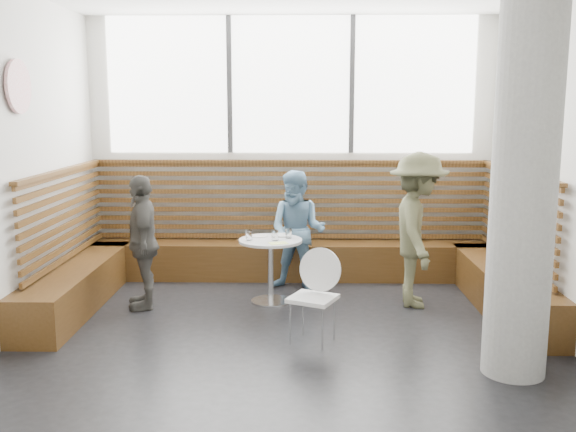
{
  "coord_description": "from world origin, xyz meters",
  "views": [
    {
      "loc": [
        0.14,
        -5.53,
        2.13
      ],
      "look_at": [
        0.0,
        1.0,
        1.0
      ],
      "focal_mm": 40.0,
      "sensor_mm": 36.0,
      "label": 1
    }
  ],
  "objects_px": {
    "child_back": "(298,231)",
    "child_left": "(143,242)",
    "cafe_table": "(271,257)",
    "adult_man": "(418,230)",
    "cafe_chair": "(313,288)",
    "concrete_column": "(525,175)"
  },
  "relations": [
    {
      "from": "cafe_chair",
      "to": "adult_man",
      "type": "bearing_deg",
      "value": 68.41
    },
    {
      "from": "cafe_chair",
      "to": "child_left",
      "type": "bearing_deg",
      "value": 176.72
    },
    {
      "from": "cafe_table",
      "to": "adult_man",
      "type": "bearing_deg",
      "value": -1.84
    },
    {
      "from": "child_back",
      "to": "adult_man",
      "type": "bearing_deg",
      "value": -6.41
    },
    {
      "from": "concrete_column",
      "to": "adult_man",
      "type": "distance_m",
      "value": 2.0
    },
    {
      "from": "concrete_column",
      "to": "child_left",
      "type": "height_order",
      "value": "concrete_column"
    },
    {
      "from": "adult_man",
      "to": "child_left",
      "type": "bearing_deg",
      "value": 97.75
    },
    {
      "from": "concrete_column",
      "to": "cafe_table",
      "type": "xyz_separation_m",
      "value": [
        -2.04,
        1.83,
        -1.1
      ]
    },
    {
      "from": "cafe_table",
      "to": "child_left",
      "type": "height_order",
      "value": "child_left"
    },
    {
      "from": "cafe_table",
      "to": "adult_man",
      "type": "xyz_separation_m",
      "value": [
        1.57,
        -0.05,
        0.32
      ]
    },
    {
      "from": "adult_man",
      "to": "child_left",
      "type": "xyz_separation_m",
      "value": [
        -2.91,
        -0.14,
        -0.12
      ]
    },
    {
      "from": "cafe_table",
      "to": "child_back",
      "type": "bearing_deg",
      "value": 59.66
    },
    {
      "from": "child_back",
      "to": "child_left",
      "type": "height_order",
      "value": "child_left"
    },
    {
      "from": "concrete_column",
      "to": "child_back",
      "type": "bearing_deg",
      "value": 127.05
    },
    {
      "from": "cafe_chair",
      "to": "child_back",
      "type": "relative_size",
      "value": 0.61
    },
    {
      "from": "adult_man",
      "to": "child_back",
      "type": "relative_size",
      "value": 1.18
    },
    {
      "from": "cafe_table",
      "to": "child_back",
      "type": "distance_m",
      "value": 0.61
    },
    {
      "from": "concrete_column",
      "to": "child_back",
      "type": "height_order",
      "value": "concrete_column"
    },
    {
      "from": "cafe_table",
      "to": "adult_man",
      "type": "relative_size",
      "value": 0.43
    },
    {
      "from": "concrete_column",
      "to": "adult_man",
      "type": "bearing_deg",
      "value": 104.96
    },
    {
      "from": "adult_man",
      "to": "child_back",
      "type": "bearing_deg",
      "value": 71.95
    },
    {
      "from": "cafe_table",
      "to": "cafe_chair",
      "type": "bearing_deg",
      "value": -68.85
    }
  ]
}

